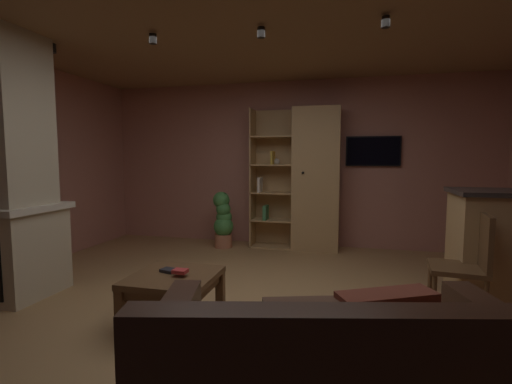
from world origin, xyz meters
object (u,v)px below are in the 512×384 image
at_px(coffee_table, 174,284).
at_px(bookshelf_cabinet, 310,180).
at_px(stone_fireplace, 4,180).
at_px(table_book_0, 169,270).
at_px(table_book_1, 180,271).
at_px(potted_floor_plant, 223,220).
at_px(dining_chair, 469,261).
at_px(wall_mounted_tv, 373,151).

bearing_deg(coffee_table, bookshelf_cabinet, 73.46).
relative_size(stone_fireplace, coffee_table, 3.75).
bearing_deg(table_book_0, stone_fireplace, 174.67).
xyz_separation_m(table_book_1, potted_floor_plant, (-0.53, 2.61, -0.03)).
relative_size(bookshelf_cabinet, dining_chair, 2.29).
height_order(table_book_1, wall_mounted_tv, wall_mounted_tv).
bearing_deg(potted_floor_plant, wall_mounted_tv, 11.33).
bearing_deg(wall_mounted_tv, stone_fireplace, -142.41).
distance_m(stone_fireplace, coffee_table, 2.09).
height_order(table_book_1, potted_floor_plant, potted_floor_plant).
relative_size(stone_fireplace, wall_mounted_tv, 3.27).
distance_m(bookshelf_cabinet, table_book_0, 2.97).
bearing_deg(stone_fireplace, bookshelf_cabinet, 43.39).
bearing_deg(coffee_table, stone_fireplace, 173.32).
height_order(dining_chair, wall_mounted_tv, wall_mounted_tv).
height_order(bookshelf_cabinet, table_book_1, bookshelf_cabinet).
xyz_separation_m(coffee_table, table_book_1, (0.07, -0.03, 0.12)).
xyz_separation_m(potted_floor_plant, wall_mounted_tv, (2.19, 0.44, 1.04)).
xyz_separation_m(stone_fireplace, bookshelf_cabinet, (2.74, 2.59, -0.11)).
bearing_deg(table_book_1, table_book_0, 150.57).
distance_m(stone_fireplace, potted_floor_plant, 2.87).
xyz_separation_m(dining_chair, wall_mounted_tv, (-0.61, 2.45, 0.94)).
bearing_deg(potted_floor_plant, table_book_1, -78.53).
xyz_separation_m(bookshelf_cabinet, potted_floor_plant, (-1.29, -0.23, -0.62)).
bearing_deg(bookshelf_cabinet, wall_mounted_tv, 13.18).
height_order(coffee_table, potted_floor_plant, potted_floor_plant).
bearing_deg(potted_floor_plant, coffee_table, -79.97).
height_order(stone_fireplace, coffee_table, stone_fireplace).
bearing_deg(table_book_0, wall_mounted_tv, 58.79).
relative_size(bookshelf_cabinet, wall_mounted_tv, 2.70).
bearing_deg(table_book_0, dining_chair, 12.28).
distance_m(coffee_table, table_book_1, 0.15).
height_order(stone_fireplace, table_book_1, stone_fireplace).
distance_m(coffee_table, table_book_0, 0.13).
height_order(stone_fireplace, wall_mounted_tv, stone_fireplace).
xyz_separation_m(table_book_0, table_book_1, (0.14, -0.08, 0.03)).
relative_size(bookshelf_cabinet, table_book_0, 16.24).
xyz_separation_m(table_book_0, potted_floor_plant, (-0.39, 2.54, -0.01)).
bearing_deg(bookshelf_cabinet, coffee_table, -106.54).
bearing_deg(potted_floor_plant, bookshelf_cabinet, 10.03).
relative_size(bookshelf_cabinet, potted_floor_plant, 2.46).
distance_m(coffee_table, wall_mounted_tv, 3.67).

